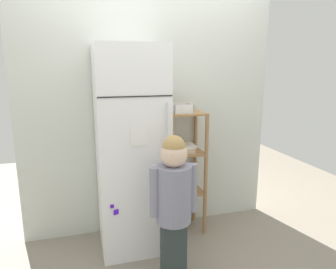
{
  "coord_description": "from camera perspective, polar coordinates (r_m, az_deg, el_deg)",
  "views": [
    {
      "loc": [
        -0.65,
        -2.53,
        1.6
      ],
      "look_at": [
        0.09,
        0.02,
        1.02
      ],
      "focal_mm": 32.56,
      "sensor_mm": 36.0,
      "label": 1
    }
  ],
  "objects": [
    {
      "name": "ground_plane",
      "position": [
        3.06,
        -1.51,
        -19.1
      ],
      "size": [
        6.0,
        6.0,
        0.0
      ],
      "primitive_type": "plane",
      "color": "gray"
    },
    {
      "name": "child_standing",
      "position": [
        2.31,
        1.05,
        -11.01
      ],
      "size": [
        0.36,
        0.27,
        1.13
      ],
      "color": "#313D3C",
      "rests_on": "ground"
    },
    {
      "name": "kitchen_wall_back",
      "position": [
        2.96,
        -3.25,
        3.54
      ],
      "size": [
        2.46,
        0.03,
        2.29
      ],
      "primitive_type": "cube",
      "color": "silver",
      "rests_on": "ground"
    },
    {
      "name": "fruit_bin",
      "position": [
        2.82,
        2.31,
        4.78
      ],
      "size": [
        0.18,
        0.18,
        0.08
      ],
      "color": "white",
      "rests_on": "pantry_shelf_unit"
    },
    {
      "name": "pantry_shelf_unit",
      "position": [
        2.96,
        2.92,
        -5.25
      ],
      "size": [
        0.37,
        0.32,
        1.19
      ],
      "color": "#9E7247",
      "rests_on": "ground"
    },
    {
      "name": "refrigerator",
      "position": [
        2.67,
        -6.86,
        -3.0
      ],
      "size": [
        0.58,
        0.59,
        1.79
      ],
      "color": "white",
      "rests_on": "ground"
    }
  ]
}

